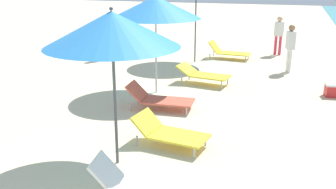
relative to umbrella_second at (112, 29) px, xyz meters
name	(u,v)px	position (x,y,z in m)	size (l,w,h in m)	color
umbrella_second	(112,29)	(0.00, 0.00, 0.00)	(2.15, 2.15, 2.62)	#4C4C51
lounger_second_shoreside	(169,132)	(0.63, 0.95, -2.02)	(1.46, 0.86, 0.56)	yellow
lounger_second_inland	(142,184)	(0.86, -1.04, -1.97)	(1.55, 0.76, 0.66)	white
umbrella_third	(156,7)	(-0.73, 4.12, -0.02)	(2.35, 2.35, 2.61)	silver
lounger_third_shoreside	(203,74)	(0.30, 5.29, -1.98)	(1.58, 0.88, 0.54)	yellow
lounger_third_inland	(159,98)	(-0.22, 2.84, -2.02)	(1.60, 0.76, 0.60)	#D8593F
lounger_farthest_shoreside	(228,51)	(0.43, 8.99, -2.00)	(1.57, 0.75, 0.65)	yellow
person_walking_near	(111,31)	(-3.75, 7.73, -1.24)	(0.39, 0.42, 1.70)	#D8334C
person_walking_mid	(279,32)	(2.17, 10.30, -1.38)	(0.36, 0.23, 1.51)	#D8334C
person_walking_far	(290,44)	(2.64, 7.52, -1.35)	(0.31, 0.41, 1.54)	silver
cooler_box	(334,90)	(3.85, 5.14, -2.11)	(0.50, 0.40, 0.35)	red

